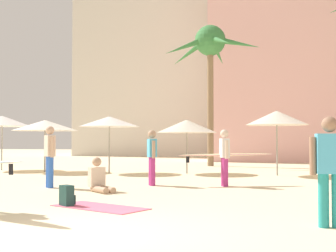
% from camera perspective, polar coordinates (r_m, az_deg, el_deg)
% --- Properties ---
extents(ground, '(120.00, 120.00, 0.00)m').
position_cam_1_polar(ground, '(6.69, -12.43, -13.07)').
color(ground, beige).
extents(palm_tree_left, '(5.08, 5.06, 7.43)m').
position_cam_1_polar(palm_tree_left, '(24.71, 5.23, 9.46)').
color(palm_tree_left, '#896B4C').
rests_on(palm_tree_left, ground).
extents(cafe_umbrella_2, '(2.44, 2.44, 2.17)m').
position_cam_1_polar(cafe_umbrella_2, '(18.59, 2.33, -0.03)').
color(cafe_umbrella_2, gray).
rests_on(cafe_umbrella_2, ground).
extents(cafe_umbrella_3, '(2.47, 2.47, 2.32)m').
position_cam_1_polar(cafe_umbrella_3, '(19.02, -7.26, 0.55)').
color(cafe_umbrella_3, gray).
rests_on(cafe_umbrella_3, ground).
extents(cafe_umbrella_4, '(2.77, 2.77, 2.20)m').
position_cam_1_polar(cafe_umbrella_4, '(20.21, -14.95, 0.07)').
color(cafe_umbrella_4, gray).
rests_on(cafe_umbrella_4, ground).
extents(cafe_umbrella_5, '(2.59, 2.59, 2.45)m').
position_cam_1_polar(cafe_umbrella_5, '(22.08, -19.84, 0.58)').
color(cafe_umbrella_5, gray).
rests_on(cafe_umbrella_5, ground).
extents(cafe_umbrella_6, '(2.36, 2.36, 2.46)m').
position_cam_1_polar(cafe_umbrella_6, '(18.03, 13.30, 0.98)').
color(cafe_umbrella_6, gray).
rests_on(cafe_umbrella_6, ground).
extents(beach_towel, '(2.13, 1.53, 0.01)m').
position_cam_1_polar(beach_towel, '(9.26, -8.44, -9.90)').
color(beach_towel, '#EF6684').
rests_on(beach_towel, ground).
extents(backpack, '(0.35, 0.34, 0.42)m').
position_cam_1_polar(backpack, '(9.54, -12.37, -8.46)').
color(backpack, '#20413C').
rests_on(backpack, ground).
extents(person_near_right, '(2.78, 1.42, 1.64)m').
position_cam_1_polar(person_near_right, '(13.56, 7.07, -3.58)').
color(person_near_right, '#B7337F').
rests_on(person_near_right, ground).
extents(person_far_right, '(0.49, 0.50, 1.72)m').
position_cam_1_polar(person_far_right, '(13.34, -14.41, -3.35)').
color(person_far_right, blue).
rests_on(person_far_right, ground).
extents(person_far_left, '(0.38, 0.58, 1.63)m').
position_cam_1_polar(person_far_left, '(13.58, -2.00, -3.62)').
color(person_far_left, '#B7337F').
rests_on(person_far_left, ground).
extents(person_near_left, '(0.61, 0.27, 1.68)m').
position_cam_1_polar(person_near_left, '(7.40, 19.39, -4.76)').
color(person_near_left, teal).
rests_on(person_near_left, ground).
extents(person_mid_right, '(0.90, 0.86, 0.89)m').
position_cam_1_polar(person_mid_right, '(12.05, -8.51, -6.57)').
color(person_mid_right, tan).
rests_on(person_mid_right, ground).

